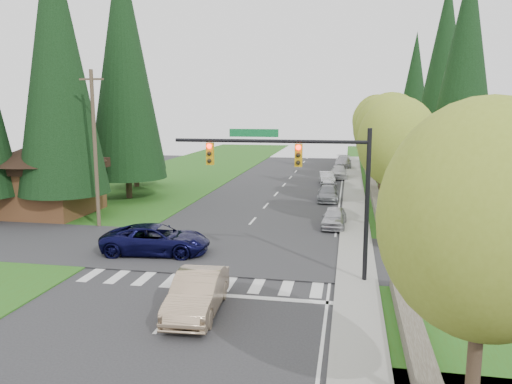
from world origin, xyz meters
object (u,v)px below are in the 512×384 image
(sedan_champagne, at_px, (197,293))
(parked_car_c, at_px, (327,178))
(suv_navy, at_px, (156,239))
(parked_car_d, at_px, (339,172))
(parked_car_e, at_px, (343,162))
(parked_car_b, at_px, (328,193))
(parked_car_a, at_px, (334,217))

(sedan_champagne, relative_size, parked_car_c, 1.19)
(suv_navy, height_order, parked_car_d, suv_navy)
(suv_navy, bearing_deg, sedan_champagne, -153.44)
(parked_car_c, bearing_deg, parked_car_d, 69.54)
(suv_navy, relative_size, parked_car_e, 1.10)
(sedan_champagne, bearing_deg, parked_car_b, 77.12)
(suv_navy, distance_m, parked_car_a, 11.96)
(parked_car_c, height_order, parked_car_e, parked_car_e)
(sedan_champagne, height_order, parked_car_d, sedan_champagne)
(parked_car_b, height_order, parked_car_d, parked_car_d)
(parked_car_b, distance_m, parked_car_d, 13.60)
(sedan_champagne, xyz_separation_m, parked_car_e, (4.68, 48.16, -0.04))
(parked_car_a, bearing_deg, parked_car_c, 96.20)
(parked_car_d, distance_m, parked_car_e, 10.38)
(sedan_champagne, relative_size, parked_car_e, 0.92)
(sedan_champagne, distance_m, parked_car_b, 24.50)
(parked_car_b, xyz_separation_m, parked_car_c, (-0.52, 8.78, 0.04))
(suv_navy, distance_m, parked_car_b, 19.07)
(parked_car_a, relative_size, parked_car_b, 0.89)
(parked_car_d, height_order, parked_car_e, parked_car_e)
(sedan_champagne, distance_m, parked_car_e, 48.39)
(parked_car_c, relative_size, parked_car_d, 0.92)
(parked_car_a, xyz_separation_m, parked_car_e, (0.07, 33.33, 0.10))
(suv_navy, bearing_deg, parked_car_b, -31.33)
(sedan_champagne, bearing_deg, parked_car_c, 80.36)
(suv_navy, bearing_deg, parked_car_e, -18.25)
(parked_car_a, height_order, parked_car_b, parked_car_a)
(sedan_champagne, distance_m, parked_car_a, 15.53)
(sedan_champagne, distance_m, suv_navy, 8.29)
(parked_car_b, relative_size, parked_car_d, 0.98)
(parked_car_d, xyz_separation_m, parked_car_e, (0.31, 10.37, 0.01))
(parked_car_d, bearing_deg, suv_navy, -109.11)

